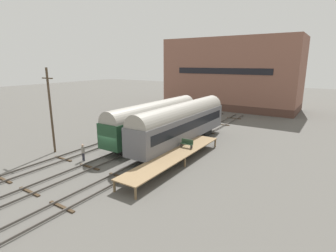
{
  "coord_description": "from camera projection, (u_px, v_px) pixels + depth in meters",
  "views": [
    {
      "loc": [
        19.41,
        -18.85,
        9.96
      ],
      "look_at": [
        2.04,
        7.94,
        2.2
      ],
      "focal_mm": 28.0,
      "sensor_mm": 36.0,
      "label": 1
    }
  ],
  "objects": [
    {
      "name": "ground_plane",
      "position": [
        112.0,
        158.0,
        27.98
      ],
      "size": [
        200.0,
        200.0,
        0.0
      ],
      "primitive_type": "plane",
      "color": "#56544F"
    },
    {
      "name": "track_left",
      "position": [
        86.0,
        150.0,
        30.11
      ],
      "size": [
        2.6,
        60.0,
        0.26
      ],
      "color": "#4C4742",
      "rests_on": "ground"
    },
    {
      "name": "track_middle",
      "position": [
        112.0,
        157.0,
        27.95
      ],
      "size": [
        2.6,
        60.0,
        0.26
      ],
      "color": "#4C4742",
      "rests_on": "ground"
    },
    {
      "name": "track_right",
      "position": [
        142.0,
        165.0,
        25.79
      ],
      "size": [
        2.6,
        60.0,
        0.26
      ],
      "color": "#4C4742",
      "rests_on": "ground"
    },
    {
      "name": "train_car_grey",
      "position": [
        182.0,
        122.0,
        31.54
      ],
      "size": [
        2.92,
        17.99,
        5.29
      ],
      "color": "black",
      "rests_on": "ground"
    },
    {
      "name": "train_car_green",
      "position": [
        155.0,
        119.0,
        33.79
      ],
      "size": [
        2.88,
        17.0,
        5.1
      ],
      "color": "black",
      "rests_on": "ground"
    },
    {
      "name": "station_platform",
      "position": [
        175.0,
        155.0,
        26.05
      ],
      "size": [
        2.46,
        15.28,
        1.06
      ],
      "color": "#8C704C",
      "rests_on": "ground"
    },
    {
      "name": "bench",
      "position": [
        187.0,
        143.0,
        28.06
      ],
      "size": [
        1.4,
        0.4,
        0.91
      ],
      "color": "#2D4C33",
      "rests_on": "station_platform"
    },
    {
      "name": "person_worker",
      "position": [
        83.0,
        151.0,
        26.99
      ],
      "size": [
        0.32,
        0.32,
        1.82
      ],
      "color": "#282833",
      "rests_on": "ground"
    },
    {
      "name": "utility_pole",
      "position": [
        51.0,
        110.0,
        28.79
      ],
      "size": [
        1.8,
        0.24,
        9.46
      ],
      "color": "#473828",
      "rests_on": "ground"
    },
    {
      "name": "warehouse_building",
      "position": [
        231.0,
        74.0,
        57.87
      ],
      "size": [
        28.48,
        11.29,
        15.04
      ],
      "color": "#4F342A",
      "rests_on": "ground"
    }
  ]
}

